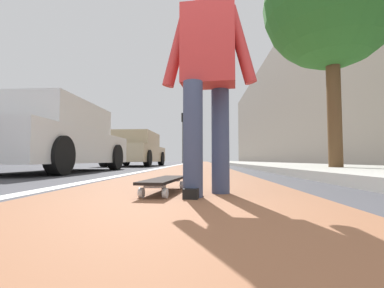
{
  "coord_description": "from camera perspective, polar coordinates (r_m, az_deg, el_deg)",
  "views": [
    {
      "loc": [
        -0.88,
        -0.21,
        0.26
      ],
      "look_at": [
        13.64,
        0.37,
        1.12
      ],
      "focal_mm": 25.62,
      "sensor_mm": 36.0,
      "label": 1
    }
  ],
  "objects": [
    {
      "name": "street_tree_near",
      "position": [
        6.82,
        26.95,
        24.71
      ],
      "size": [
        2.67,
        2.67,
        4.79
      ],
      "color": "brown",
      "rests_on": "ground"
    },
    {
      "name": "ground_plane",
      "position": [
        10.89,
        1.17,
        -4.76
      ],
      "size": [
        80.0,
        80.0,
        0.0
      ],
      "primitive_type": "plane",
      "color": "#38383D"
    },
    {
      "name": "skateboard",
      "position": [
        2.21,
        -5.77,
        -7.68
      ],
      "size": [
        0.86,
        0.3,
        0.11
      ],
      "color": "white",
      "rests_on": "ground"
    },
    {
      "name": "parked_car_near",
      "position": [
        6.71,
        -26.47,
        0.96
      ],
      "size": [
        4.43,
        1.99,
        1.5
      ],
      "color": "silver",
      "rests_on": "ground"
    },
    {
      "name": "building_facade",
      "position": [
        24.09,
        17.18,
        7.17
      ],
      "size": [
        40.0,
        1.2,
        9.22
      ],
      "primitive_type": "cube",
      "color": "gray",
      "rests_on": "ground"
    },
    {
      "name": "traffic_light",
      "position": [
        24.71,
        -1.89,
        3.23
      ],
      "size": [
        0.33,
        0.28,
        4.52
      ],
      "color": "#2D2D2D",
      "rests_on": "ground"
    },
    {
      "name": "skater_person",
      "position": [
        2.14,
        3.31,
        15.06
      ],
      "size": [
        0.44,
        0.72,
        1.64
      ],
      "color": "#384260",
      "rests_on": "ground"
    },
    {
      "name": "bike_lane_paint",
      "position": [
        24.89,
        1.8,
        -3.98
      ],
      "size": [
        56.0,
        2.05,
        0.0
      ],
      "primitive_type": "cube",
      "color": "brown",
      "rests_on": "ground"
    },
    {
      "name": "lane_stripe_white",
      "position": [
        20.93,
        -1.53,
        -4.09
      ],
      "size": [
        52.0,
        0.16,
        0.01
      ],
      "primitive_type": "cube",
      "color": "silver",
      "rests_on": "ground"
    },
    {
      "name": "sidewalk_curb",
      "position": [
        19.12,
        11.31,
        -3.92
      ],
      "size": [
        52.0,
        3.2,
        0.12
      ],
      "primitive_type": "cube",
      "color": "#9E9B93",
      "rests_on": "ground"
    },
    {
      "name": "parked_car_mid",
      "position": [
        12.46,
        -11.66,
        -1.19
      ],
      "size": [
        4.62,
        2.1,
        1.49
      ],
      "color": "tan",
      "rests_on": "ground"
    }
  ]
}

